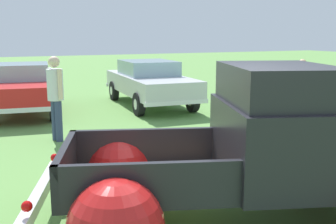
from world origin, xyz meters
name	(u,v)px	position (x,y,z in m)	size (l,w,h in m)	color
ground_plane	(228,221)	(0.00, 0.00, 0.00)	(80.00, 80.00, 0.00)	#609347
vintage_pickup_truck	(261,161)	(0.37, -0.13, 0.76)	(5.00, 3.85, 1.96)	black
show_car_0	(23,86)	(-1.49, 8.47, 0.78)	(2.35, 4.40, 1.43)	black
show_car_1	(150,81)	(2.34, 8.09, 0.78)	(2.19, 4.79, 1.43)	black
spectator_1	(55,93)	(-1.18, 4.85, 1.05)	(0.43, 0.53, 1.82)	navy
spectator_2	(301,86)	(4.96, 4.14, 0.93)	(0.39, 0.54, 1.64)	gray
lane_cone_1	(215,133)	(1.59, 2.88, 0.31)	(0.36, 0.36, 0.63)	black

